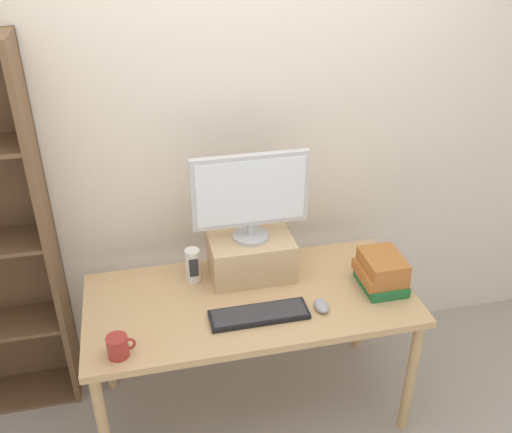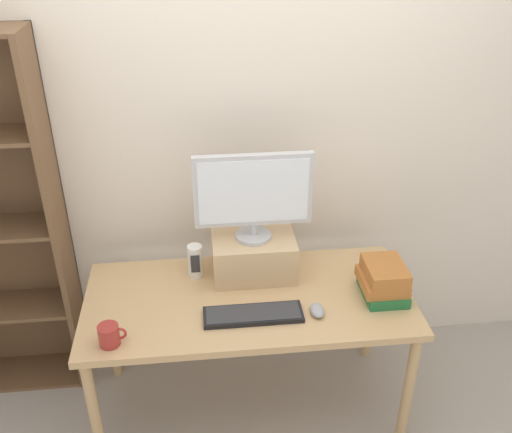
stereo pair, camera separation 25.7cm
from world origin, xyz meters
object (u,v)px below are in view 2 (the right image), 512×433
Objects in this scene: desk at (249,308)px; computer_mouse at (317,310)px; keyboard at (253,314)px; coffee_mug at (110,335)px; desk_speaker at (195,261)px; computer_monitor at (253,194)px; riser_box at (253,255)px; book_stack at (383,280)px.

computer_mouse is at bearing -27.93° from desk.
desk is at bearing 152.07° from computer_mouse.
coffee_mug is at bearing -169.77° from keyboard.
desk is 0.35m from desk_speaker.
desk_speaker is at bearing 179.41° from computer_monitor.
riser_box is at bearing 125.46° from computer_mouse.
desk is at bearing -102.69° from computer_monitor.
desk is 0.17m from keyboard.
computer_monitor is 2.30× the size of book_stack.
desk is at bearing 92.48° from keyboard.
desk_speaker reaches higher than book_stack.
riser_box is at bearing -0.29° from desk_speaker.
desk_speaker is (-0.87, 0.25, 0.00)m from book_stack.
book_stack is at bearing 8.61° from keyboard.
book_stack reaches higher than keyboard.
coffee_mug reaches higher than keyboard.
keyboard is 0.43m from desk_speaker.
desk_speaker reaches higher than desk.
desk_speaker is (-0.54, 0.36, 0.07)m from computer_mouse.
keyboard is at bearing 10.23° from coffee_mug.
desk is at bearing 23.04° from coffee_mug.
computer_monitor is (0.04, 0.20, 0.51)m from desk.
coffee_mug is at bearing -145.17° from computer_monitor.
book_stack is 1.40× the size of desk_speaker.
computer_mouse reaches higher than keyboard.
desk is 2.78× the size of computer_monitor.
desk is 0.68m from coffee_mug.
book_stack is (0.59, -0.25, -0.02)m from riser_box.
coffee_mug is at bearing -173.57° from computer_mouse.
desk is 14.87× the size of computer_mouse.
desk_speaker is (-0.24, 0.20, 0.16)m from desk.
coffee_mug is (-0.91, -0.10, 0.03)m from computer_mouse.
coffee_mug is 0.70× the size of desk_speaker.
computer_monitor is at bearing 83.75° from keyboard.
book_stack is (0.62, 0.09, 0.07)m from keyboard.
computer_monitor is 0.89m from coffee_mug.
book_stack reaches higher than desk.
book_stack is (0.33, 0.10, 0.07)m from computer_mouse.
keyboard is 0.64m from book_stack.
coffee_mug is (-0.62, -0.11, 0.04)m from keyboard.
riser_box is (0.04, 0.20, 0.17)m from desk.
coffee_mug is at bearing -145.08° from riser_box.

